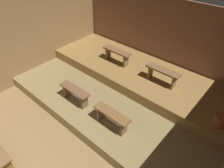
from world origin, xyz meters
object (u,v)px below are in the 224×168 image
(bench_middle_right, at_px, (162,73))
(pail_middle, at_px, (220,120))
(bench_middle_left, at_px, (117,53))
(bench_lower_left, at_px, (75,92))
(bench_lower_right, at_px, (112,116))

(bench_middle_right, height_order, pail_middle, bench_middle_right)
(bench_middle_left, bearing_deg, pail_middle, -8.11)
(bench_lower_left, bearing_deg, bench_lower_right, 0.00)
(bench_lower_right, distance_m, bench_middle_left, 2.33)
(pail_middle, bearing_deg, bench_lower_left, -156.36)
(bench_middle_left, distance_m, pail_middle, 3.30)
(bench_lower_right, relative_size, pail_middle, 3.17)
(bench_middle_left, bearing_deg, bench_lower_right, -52.26)
(bench_middle_left, xyz_separation_m, bench_middle_right, (1.57, 0.00, 0.00))
(bench_middle_left, height_order, pail_middle, bench_middle_left)
(bench_middle_left, bearing_deg, bench_middle_right, 0.00)
(bench_lower_left, xyz_separation_m, bench_middle_right, (1.41, 1.82, 0.29))
(bench_middle_right, xyz_separation_m, pail_middle, (1.69, -0.47, -0.18))
(bench_middle_left, height_order, bench_middle_right, same)
(bench_middle_left, relative_size, pail_middle, 3.28)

